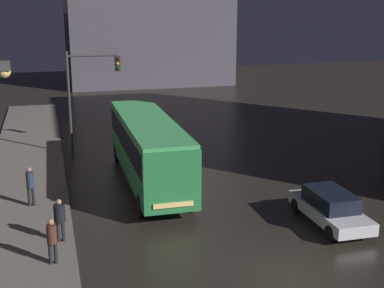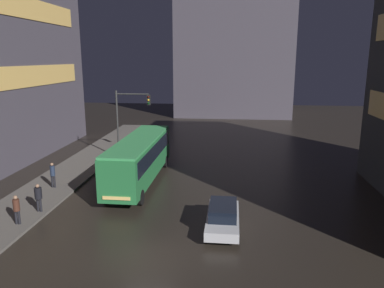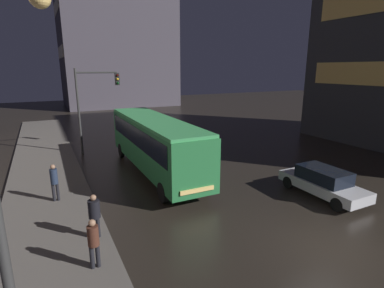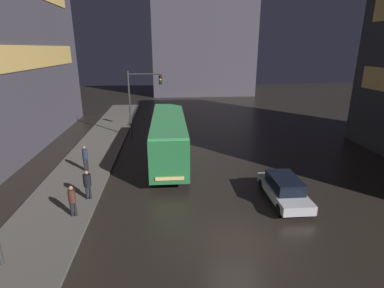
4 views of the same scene
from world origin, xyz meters
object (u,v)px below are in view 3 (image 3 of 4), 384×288
object	(u,v)px
bus_near	(155,140)
pedestrian_mid	(94,212)
pedestrian_far	(93,240)
pedestrian_near	(54,180)
traffic_light_main	(93,97)
street_lamp_sidewalk	(3,146)
car_taxi	(323,182)

from	to	relation	value
bus_near	pedestrian_mid	world-z (taller)	bus_near
bus_near	pedestrian_far	xyz separation A→B (m)	(-4.93, -8.04, -0.96)
pedestrian_near	pedestrian_mid	bearing A→B (deg)	-110.99
traffic_light_main	street_lamp_sidewalk	distance (m)	18.18
bus_near	car_taxi	size ratio (longest dim) A/B	2.55
pedestrian_near	street_lamp_sidewalk	xyz separation A→B (m)	(-0.76, -9.36, 3.91)
bus_near	traffic_light_main	bearing A→B (deg)	-67.93
car_taxi	traffic_light_main	bearing A→B (deg)	-56.42
pedestrian_far	pedestrian_mid	bearing A→B (deg)	-66.05
car_taxi	traffic_light_main	distance (m)	16.42
bus_near	pedestrian_mid	distance (m)	7.83
pedestrian_mid	pedestrian_far	bearing A→B (deg)	135.14
pedestrian_near	pedestrian_far	world-z (taller)	pedestrian_near
car_taxi	traffic_light_main	size ratio (longest dim) A/B	0.71
pedestrian_far	street_lamp_sidewalk	distance (m)	5.47
bus_near	pedestrian_far	bearing A→B (deg)	58.97
pedestrian_mid	pedestrian_far	world-z (taller)	pedestrian_mid
car_taxi	street_lamp_sidewalk	size ratio (longest dim) A/B	0.60
pedestrian_near	pedestrian_mid	world-z (taller)	pedestrian_near
car_taxi	pedestrian_far	world-z (taller)	pedestrian_far
street_lamp_sidewalk	traffic_light_main	bearing A→B (deg)	77.13
traffic_light_main	street_lamp_sidewalk	xyz separation A→B (m)	(-4.04, -17.71, 0.85)
bus_near	pedestrian_far	world-z (taller)	bus_near
traffic_light_main	street_lamp_sidewalk	size ratio (longest dim) A/B	0.85
car_taxi	street_lamp_sidewalk	bearing A→B (deg)	18.76
pedestrian_mid	car_taxi	bearing A→B (deg)	-129.32
car_taxi	pedestrian_near	world-z (taller)	pedestrian_near
traffic_light_main	pedestrian_near	bearing A→B (deg)	-111.51
car_taxi	traffic_light_main	xyz separation A→B (m)	(-8.81, 13.41, 3.51)
car_taxi	street_lamp_sidewalk	world-z (taller)	street_lamp_sidewalk
bus_near	street_lamp_sidewalk	bearing A→B (deg)	60.83
bus_near	pedestrian_mid	size ratio (longest dim) A/B	6.64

